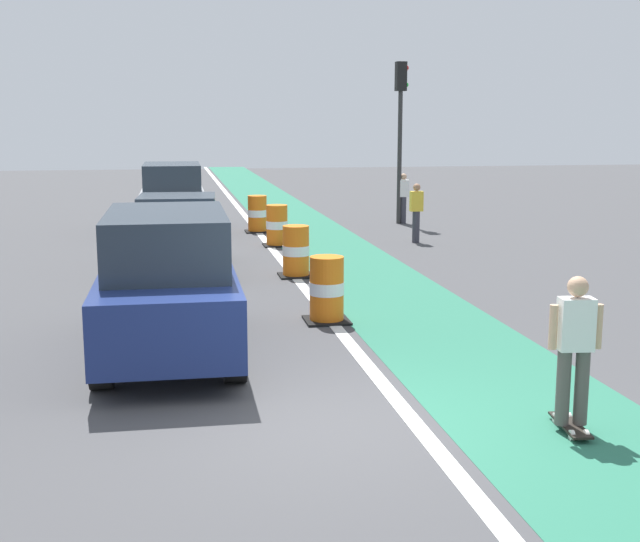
{
  "coord_description": "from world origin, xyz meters",
  "views": [
    {
      "loc": [
        -1.68,
        -8.62,
        3.28
      ],
      "look_at": [
        0.47,
        3.29,
        1.1
      ],
      "focal_mm": 46.96,
      "sensor_mm": 36.0,
      "label": 1
    }
  ],
  "objects_px": {
    "parked_suv_nearest": "(168,283)",
    "traffic_light_corner": "(401,114)",
    "traffic_barrel_mid": "(296,252)",
    "parked_suv_third": "(173,198)",
    "traffic_barrel_front": "(327,290)",
    "traffic_barrel_far": "(257,214)",
    "pedestrian_crossing": "(416,211)",
    "parked_sedan_second": "(178,234)",
    "pedestrian_waiting": "(403,197)",
    "traffic_barrel_back": "(277,226)",
    "skateboarder_on_lane": "(574,349)"
  },
  "relations": [
    {
      "from": "traffic_light_corner",
      "to": "pedestrian_waiting",
      "type": "bearing_deg",
      "value": 12.45
    },
    {
      "from": "parked_suv_nearest",
      "to": "traffic_barrel_front",
      "type": "distance_m",
      "value": 3.03
    },
    {
      "from": "skateboarder_on_lane",
      "to": "traffic_light_corner",
      "type": "height_order",
      "value": "traffic_light_corner"
    },
    {
      "from": "parked_suv_third",
      "to": "traffic_light_corner",
      "type": "relative_size",
      "value": 0.9
    },
    {
      "from": "pedestrian_crossing",
      "to": "parked_suv_third",
      "type": "bearing_deg",
      "value": 153.47
    },
    {
      "from": "traffic_barrel_front",
      "to": "traffic_light_corner",
      "type": "distance_m",
      "value": 13.96
    },
    {
      "from": "traffic_barrel_far",
      "to": "parked_suv_third",
      "type": "bearing_deg",
      "value": 173.38
    },
    {
      "from": "traffic_barrel_front",
      "to": "traffic_barrel_mid",
      "type": "relative_size",
      "value": 1.0
    },
    {
      "from": "parked_suv_third",
      "to": "traffic_barrel_far",
      "type": "distance_m",
      "value": 2.54
    },
    {
      "from": "parked_suv_nearest",
      "to": "traffic_barrel_front",
      "type": "height_order",
      "value": "parked_suv_nearest"
    },
    {
      "from": "parked_suv_nearest",
      "to": "traffic_barrel_back",
      "type": "height_order",
      "value": "parked_suv_nearest"
    },
    {
      "from": "traffic_barrel_mid",
      "to": "traffic_light_corner",
      "type": "height_order",
      "value": "traffic_light_corner"
    },
    {
      "from": "traffic_barrel_mid",
      "to": "traffic_barrel_far",
      "type": "bearing_deg",
      "value": 90.38
    },
    {
      "from": "skateboarder_on_lane",
      "to": "traffic_barrel_back",
      "type": "bearing_deg",
      "value": 95.62
    },
    {
      "from": "traffic_barrel_front",
      "to": "traffic_barrel_far",
      "type": "relative_size",
      "value": 1.0
    },
    {
      "from": "skateboarder_on_lane",
      "to": "traffic_barrel_far",
      "type": "height_order",
      "value": "skateboarder_on_lane"
    },
    {
      "from": "parked_sedan_second",
      "to": "traffic_light_corner",
      "type": "relative_size",
      "value": 0.82
    },
    {
      "from": "traffic_barrel_mid",
      "to": "pedestrian_crossing",
      "type": "bearing_deg",
      "value": 47.96
    },
    {
      "from": "parked_suv_nearest",
      "to": "traffic_light_corner",
      "type": "bearing_deg",
      "value": 62.85
    },
    {
      "from": "traffic_barrel_mid",
      "to": "traffic_barrel_back",
      "type": "height_order",
      "value": "same"
    },
    {
      "from": "traffic_barrel_back",
      "to": "traffic_barrel_far",
      "type": "xyz_separation_m",
      "value": [
        -0.22,
        2.89,
        0.0
      ]
    },
    {
      "from": "skateboarder_on_lane",
      "to": "pedestrian_crossing",
      "type": "relative_size",
      "value": 1.05
    },
    {
      "from": "traffic_barrel_mid",
      "to": "pedestrian_waiting",
      "type": "bearing_deg",
      "value": 60.97
    },
    {
      "from": "skateboarder_on_lane",
      "to": "traffic_barrel_mid",
      "type": "relative_size",
      "value": 1.55
    },
    {
      "from": "pedestrian_crossing",
      "to": "traffic_light_corner",
      "type": "bearing_deg",
      "value": 80.62
    },
    {
      "from": "traffic_light_corner",
      "to": "traffic_barrel_mid",
      "type": "bearing_deg",
      "value": -118.36
    },
    {
      "from": "traffic_barrel_front",
      "to": "pedestrian_crossing",
      "type": "bearing_deg",
      "value": 64.41
    },
    {
      "from": "traffic_barrel_mid",
      "to": "traffic_light_corner",
      "type": "relative_size",
      "value": 0.21
    },
    {
      "from": "parked_sedan_second",
      "to": "parked_suv_third",
      "type": "bearing_deg",
      "value": 90.66
    },
    {
      "from": "parked_suv_nearest",
      "to": "parked_suv_third",
      "type": "height_order",
      "value": "same"
    },
    {
      "from": "skateboarder_on_lane",
      "to": "pedestrian_waiting",
      "type": "xyz_separation_m",
      "value": [
        3.28,
        18.15,
        -0.05
      ]
    },
    {
      "from": "pedestrian_crossing",
      "to": "traffic_barrel_back",
      "type": "bearing_deg",
      "value": 178.97
    },
    {
      "from": "parked_suv_third",
      "to": "pedestrian_waiting",
      "type": "height_order",
      "value": "parked_suv_third"
    },
    {
      "from": "skateboarder_on_lane",
      "to": "traffic_barrel_far",
      "type": "bearing_deg",
      "value": 95.4
    },
    {
      "from": "pedestrian_crossing",
      "to": "traffic_barrel_front",
      "type": "bearing_deg",
      "value": -115.59
    },
    {
      "from": "traffic_barrel_back",
      "to": "traffic_barrel_far",
      "type": "relative_size",
      "value": 1.0
    },
    {
      "from": "traffic_barrel_far",
      "to": "pedestrian_waiting",
      "type": "bearing_deg",
      "value": 15.3
    },
    {
      "from": "pedestrian_waiting",
      "to": "traffic_barrel_back",
      "type": "bearing_deg",
      "value": -137.82
    },
    {
      "from": "parked_suv_nearest",
      "to": "parked_sedan_second",
      "type": "relative_size",
      "value": 1.1
    },
    {
      "from": "traffic_barrel_mid",
      "to": "parked_suv_third",
      "type": "bearing_deg",
      "value": 108.24
    },
    {
      "from": "parked_suv_nearest",
      "to": "traffic_barrel_front",
      "type": "bearing_deg",
      "value": 31.13
    },
    {
      "from": "skateboarder_on_lane",
      "to": "pedestrian_crossing",
      "type": "xyz_separation_m",
      "value": [
        2.43,
        13.86,
        -0.05
      ]
    },
    {
      "from": "traffic_light_corner",
      "to": "pedestrian_waiting",
      "type": "height_order",
      "value": "traffic_light_corner"
    },
    {
      "from": "skateboarder_on_lane",
      "to": "traffic_barrel_mid",
      "type": "height_order",
      "value": "skateboarder_on_lane"
    },
    {
      "from": "parked_suv_third",
      "to": "traffic_light_corner",
      "type": "xyz_separation_m",
      "value": [
        7.19,
        1.01,
        2.47
      ]
    },
    {
      "from": "traffic_barrel_mid",
      "to": "pedestrian_crossing",
      "type": "xyz_separation_m",
      "value": [
        3.97,
        4.4,
        0.33
      ]
    },
    {
      "from": "traffic_light_corner",
      "to": "parked_sedan_second",
      "type": "bearing_deg",
      "value": -133.02
    },
    {
      "from": "traffic_barrel_front",
      "to": "pedestrian_waiting",
      "type": "relative_size",
      "value": 0.68
    },
    {
      "from": "traffic_barrel_front",
      "to": "skateboarder_on_lane",
      "type": "bearing_deg",
      "value": -72.83
    },
    {
      "from": "skateboarder_on_lane",
      "to": "traffic_barrel_front",
      "type": "bearing_deg",
      "value": 107.17
    }
  ]
}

